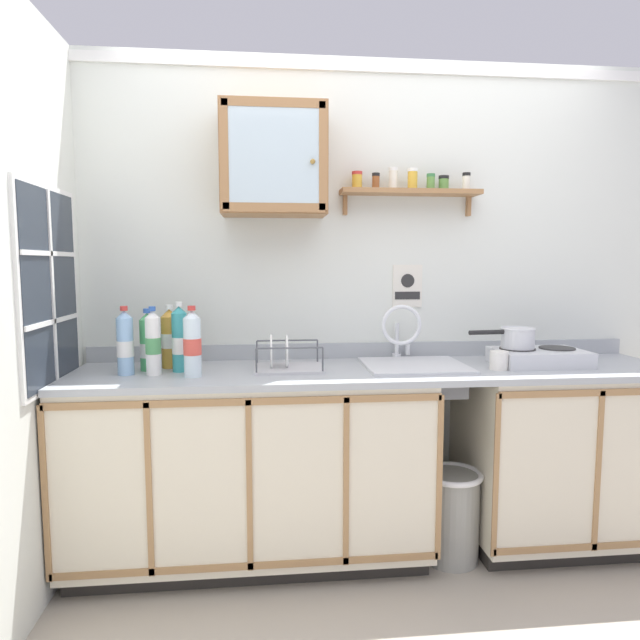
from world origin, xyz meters
TOP-DOWN VIEW (x-y plane):
  - floor at (0.00, 0.00)m, footprint 5.88×5.88m
  - back_wall at (0.00, 0.71)m, footprint 3.48×0.07m
  - lower_cabinet_run at (-0.60, 0.39)m, footprint 1.66×0.61m
  - lower_cabinet_run_right at (0.94, 0.39)m, footprint 0.97×0.61m
  - countertop at (0.00, 0.38)m, footprint 2.84×0.63m
  - backsplash at (0.00, 0.67)m, footprint 2.84×0.02m
  - sink at (0.18, 0.43)m, footprint 0.48×0.48m
  - hot_plate_stove at (0.81, 0.39)m, footprint 0.43×0.29m
  - saucepan at (0.70, 0.41)m, footprint 0.34×0.16m
  - bottle_water_blue_0 at (-1.15, 0.35)m, footprint 0.07×0.07m
  - bottle_opaque_white_1 at (-1.03, 0.33)m, footprint 0.07×0.07m
  - bottle_soda_green_2 at (-1.07, 0.44)m, footprint 0.07×0.07m
  - bottle_water_clear_3 at (-0.85, 0.28)m, footprint 0.08×0.08m
  - bottle_juice_amber_4 at (-0.98, 0.50)m, footprint 0.08×0.08m
  - bottle_detergent_teal_5 at (-0.92, 0.40)m, footprint 0.07×0.07m
  - dish_rack at (-0.43, 0.39)m, footprint 0.32×0.26m
  - mug at (0.56, 0.29)m, footprint 0.08×0.12m
  - wall_cabinet at (-0.48, 0.55)m, footprint 0.50×0.29m
  - spice_shelf at (0.21, 0.62)m, footprint 0.71×0.14m
  - warning_sign at (0.22, 0.68)m, footprint 0.16×0.01m
  - window at (-1.43, 0.28)m, footprint 0.03×0.62m
  - trash_bin at (0.34, 0.27)m, footprint 0.29×0.29m

SIDE VIEW (x-z plane):
  - floor at x=0.00m, z-range 0.00..0.00m
  - trash_bin at x=0.34m, z-range 0.01..0.44m
  - lower_cabinet_run at x=-0.60m, z-range 0.00..0.89m
  - lower_cabinet_run_right at x=0.94m, z-range 0.00..0.89m
  - countertop at x=0.00m, z-range 0.88..0.91m
  - sink at x=0.18m, z-range 0.69..1.10m
  - dish_rack at x=-0.43m, z-range 0.86..1.03m
  - hot_plate_stove at x=0.81m, z-range 0.91..0.99m
  - backsplash at x=0.00m, z-range 0.91..0.99m
  - mug at x=0.56m, z-range 0.91..1.00m
  - bottle_soda_green_2 at x=-1.07m, z-range 0.90..1.18m
  - saucepan at x=0.70m, z-range 1.00..1.10m
  - bottle_juice_amber_4 at x=-0.98m, z-range 0.90..1.20m
  - bottle_water_blue_0 at x=-1.15m, z-range 0.90..1.21m
  - bottle_opaque_white_1 at x=-1.03m, z-range 0.90..1.21m
  - bottle_water_clear_3 at x=-0.85m, z-range 0.90..1.21m
  - bottle_detergent_teal_5 at x=-0.92m, z-range 0.90..1.22m
  - back_wall at x=0.00m, z-range 0.01..2.45m
  - warning_sign at x=0.22m, z-range 1.18..1.40m
  - window at x=-1.43m, z-range 0.88..1.74m
  - spice_shelf at x=0.21m, z-range 1.67..1.90m
  - wall_cabinet at x=-0.48m, z-range 1.64..2.16m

